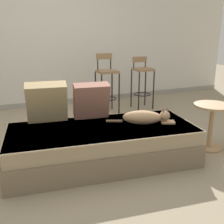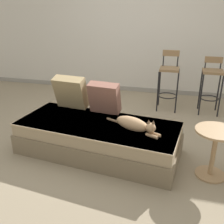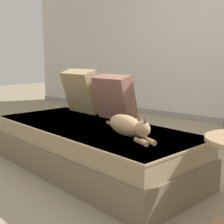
{
  "view_description": "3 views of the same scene",
  "coord_description": "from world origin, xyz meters",
  "px_view_note": "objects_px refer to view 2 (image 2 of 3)",
  "views": [
    {
      "loc": [
        -0.91,
        -2.82,
        1.35
      ],
      "look_at": [
        0.15,
        -0.3,
        0.52
      ],
      "focal_mm": 42.0,
      "sensor_mm": 36.0,
      "label": 1
    },
    {
      "loc": [
        0.88,
        -3.14,
        1.73
      ],
      "look_at": [
        0.15,
        -0.3,
        0.52
      ],
      "focal_mm": 42.0,
      "sensor_mm": 36.0,
      "label": 2
    },
    {
      "loc": [
        1.82,
        -2.27,
        0.98
      ],
      "look_at": [
        0.15,
        -0.3,
        0.52
      ],
      "focal_mm": 50.0,
      "sensor_mm": 36.0,
      "label": 3
    }
  ],
  "objects_px": {
    "bar_stool_near_window": "(169,77)",
    "side_table": "(215,146)",
    "couch": "(98,137)",
    "cat": "(134,124)",
    "throw_pillow_middle": "(104,98)",
    "bar_stool_by_doorway": "(212,80)",
    "throw_pillow_corner": "(71,92)"
  },
  "relations": [
    {
      "from": "bar_stool_near_window",
      "to": "side_table",
      "type": "bearing_deg",
      "value": -72.67
    },
    {
      "from": "couch",
      "to": "bar_stool_near_window",
      "type": "relative_size",
      "value": 2.02
    },
    {
      "from": "couch",
      "to": "side_table",
      "type": "bearing_deg",
      "value": -6.89
    },
    {
      "from": "bar_stool_near_window",
      "to": "side_table",
      "type": "distance_m",
      "value": 1.99
    },
    {
      "from": "side_table",
      "to": "cat",
      "type": "bearing_deg",
      "value": 175.08
    },
    {
      "from": "throw_pillow_middle",
      "to": "bar_stool_by_doorway",
      "type": "relative_size",
      "value": 0.45
    },
    {
      "from": "side_table",
      "to": "couch",
      "type": "bearing_deg",
      "value": 173.11
    },
    {
      "from": "cat",
      "to": "side_table",
      "type": "distance_m",
      "value": 0.88
    },
    {
      "from": "couch",
      "to": "bar_stool_by_doorway",
      "type": "distance_m",
      "value": 2.27
    },
    {
      "from": "bar_stool_by_doorway",
      "to": "throw_pillow_corner",
      "type": "bearing_deg",
      "value": -145.13
    },
    {
      "from": "throw_pillow_corner",
      "to": "cat",
      "type": "height_order",
      "value": "throw_pillow_corner"
    },
    {
      "from": "bar_stool_near_window",
      "to": "bar_stool_by_doorway",
      "type": "bearing_deg",
      "value": -0.04
    },
    {
      "from": "throw_pillow_corner",
      "to": "side_table",
      "type": "height_order",
      "value": "throw_pillow_corner"
    },
    {
      "from": "throw_pillow_corner",
      "to": "bar_stool_near_window",
      "type": "relative_size",
      "value": 0.45
    },
    {
      "from": "bar_stool_by_doorway",
      "to": "cat",
      "type": "bearing_deg",
      "value": -118.13
    },
    {
      "from": "throw_pillow_middle",
      "to": "couch",
      "type": "bearing_deg",
      "value": -88.24
    },
    {
      "from": "throw_pillow_corner",
      "to": "bar_stool_by_doorway",
      "type": "relative_size",
      "value": 0.49
    },
    {
      "from": "throw_pillow_middle",
      "to": "cat",
      "type": "xyz_separation_m",
      "value": [
        0.47,
        -0.41,
        -0.13
      ]
    },
    {
      "from": "bar_stool_by_doorway",
      "to": "side_table",
      "type": "xyz_separation_m",
      "value": [
        -0.1,
        -1.89,
        -0.21
      ]
    },
    {
      "from": "cat",
      "to": "side_table",
      "type": "height_order",
      "value": "cat"
    },
    {
      "from": "couch",
      "to": "bar_stool_by_doorway",
      "type": "bearing_deg",
      "value": 50.43
    },
    {
      "from": "bar_stool_near_window",
      "to": "bar_stool_by_doorway",
      "type": "height_order",
      "value": "bar_stool_near_window"
    },
    {
      "from": "throw_pillow_middle",
      "to": "bar_stool_near_window",
      "type": "distance_m",
      "value": 1.59
    },
    {
      "from": "bar_stool_near_window",
      "to": "side_table",
      "type": "xyz_separation_m",
      "value": [
        0.59,
        -1.89,
        -0.21
      ]
    },
    {
      "from": "bar_stool_by_doorway",
      "to": "bar_stool_near_window",
      "type": "bearing_deg",
      "value": 179.96
    },
    {
      "from": "throw_pillow_corner",
      "to": "bar_stool_near_window",
      "type": "distance_m",
      "value": 1.82
    },
    {
      "from": "couch",
      "to": "throw_pillow_middle",
      "type": "distance_m",
      "value": 0.52
    },
    {
      "from": "cat",
      "to": "throw_pillow_corner",
      "type": "bearing_deg",
      "value": 153.77
    },
    {
      "from": "throw_pillow_middle",
      "to": "bar_stool_by_doorway",
      "type": "xyz_separation_m",
      "value": [
        1.44,
        1.4,
        -0.04
      ]
    },
    {
      "from": "throw_pillow_corner",
      "to": "throw_pillow_middle",
      "type": "bearing_deg",
      "value": -6.89
    },
    {
      "from": "cat",
      "to": "bar_stool_by_doorway",
      "type": "distance_m",
      "value": 2.06
    },
    {
      "from": "throw_pillow_middle",
      "to": "cat",
      "type": "height_order",
      "value": "throw_pillow_middle"
    }
  ]
}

